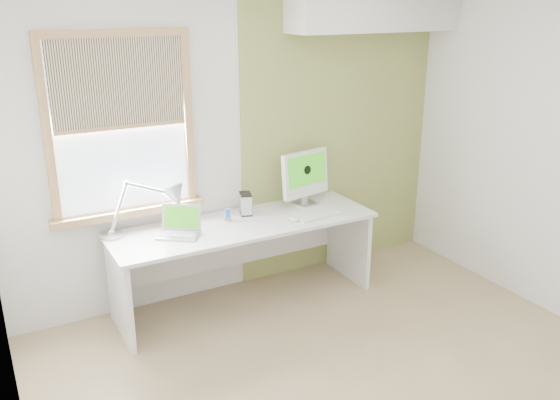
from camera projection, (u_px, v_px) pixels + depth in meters
room at (363, 203)px, 3.54m from camera, size 4.04×3.54×2.64m
accent_wall at (339, 131)px, 5.44m from camera, size 2.00×0.02×2.60m
soffit at (374, 6)px, 5.03m from camera, size 1.60×0.40×0.42m
window at (121, 127)px, 4.43m from camera, size 1.20×0.14×1.42m
desk at (241, 242)px, 4.91m from camera, size 2.20×0.70×0.73m
desk_lamp at (164, 202)px, 4.61m from camera, size 0.75×0.30×0.43m
laptop at (180, 227)px, 4.55m from camera, size 0.40×0.38×0.22m
phone_dock at (228, 217)px, 4.82m from camera, size 0.07×0.07×0.12m
external_drive at (246, 204)px, 4.96m from camera, size 0.13×0.16×0.19m
imac at (305, 175)px, 5.16m from camera, size 0.50×0.20×0.48m
keyboard at (321, 216)px, 4.93m from camera, size 0.44×0.15×0.02m
mouse at (294, 219)px, 4.83m from camera, size 0.09×0.11×0.03m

